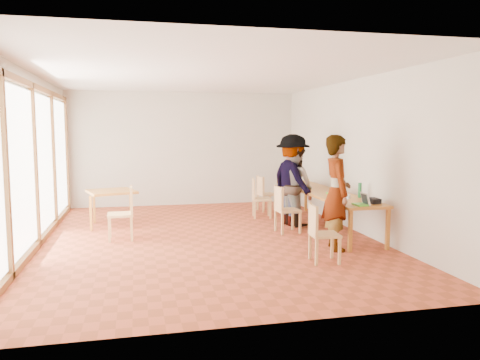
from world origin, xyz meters
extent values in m
plane|color=#AE472A|center=(0.00, 0.00, 0.00)|extent=(8.00, 8.00, 0.00)
cube|color=beige|center=(0.00, 4.00, 1.50)|extent=(6.00, 0.10, 3.00)
cube|color=beige|center=(0.00, -4.00, 1.50)|extent=(6.00, 0.10, 3.00)
cube|color=beige|center=(3.00, 0.00, 1.50)|extent=(0.10, 8.00, 3.00)
cube|color=white|center=(-2.96, 0.00, 1.50)|extent=(0.10, 8.00, 3.00)
cube|color=white|center=(0.00, 0.00, 3.02)|extent=(6.00, 8.00, 0.04)
cube|color=#C17A2B|center=(2.50, 0.42, 0.72)|extent=(0.80, 4.00, 0.05)
cube|color=#C17A2B|center=(2.16, -1.52, 0.35)|extent=(0.06, 0.06, 0.70)
cube|color=#C17A2B|center=(2.16, 2.36, 0.35)|extent=(0.06, 0.06, 0.70)
cube|color=#C17A2B|center=(2.84, -1.52, 0.35)|extent=(0.06, 0.06, 0.70)
cube|color=#C17A2B|center=(2.84, 2.36, 0.35)|extent=(0.06, 0.06, 0.70)
cube|color=#C17A2B|center=(-1.77, 1.52, 0.72)|extent=(0.90, 0.90, 0.05)
cube|color=#C17A2B|center=(-2.16, 1.13, 0.35)|extent=(0.05, 0.05, 0.70)
cube|color=#C17A2B|center=(-2.16, 1.91, 0.35)|extent=(0.05, 0.05, 0.70)
cube|color=#C17A2B|center=(-1.38, 1.13, 0.35)|extent=(0.05, 0.05, 0.70)
cube|color=#C17A2B|center=(-1.38, 1.91, 0.35)|extent=(0.05, 0.05, 0.70)
cube|color=#DFAC6F|center=(1.52, -1.97, 0.42)|extent=(0.45, 0.45, 0.04)
cube|color=#DFAC6F|center=(1.34, -1.95, 0.66)|extent=(0.08, 0.42, 0.43)
cube|color=#DFAC6F|center=(1.63, 0.12, 0.44)|extent=(0.45, 0.45, 0.04)
cube|color=#DFAC6F|center=(1.44, 0.11, 0.68)|extent=(0.07, 0.43, 0.45)
cube|color=#DFAC6F|center=(1.54, 1.74, 0.43)|extent=(0.48, 0.48, 0.04)
cube|color=#DFAC6F|center=(1.35, 1.77, 0.66)|extent=(0.11, 0.42, 0.44)
cube|color=#DFAC6F|center=(1.90, 2.57, 0.41)|extent=(0.47, 0.47, 0.04)
cube|color=#DFAC6F|center=(1.72, 2.54, 0.65)|extent=(0.11, 0.41, 0.42)
cube|color=#DFAC6F|center=(-1.56, 0.22, 0.46)|extent=(0.46, 0.46, 0.04)
cube|color=#DFAC6F|center=(-1.36, 0.22, 0.72)|extent=(0.05, 0.45, 0.48)
imported|color=gray|center=(2.01, -1.28, 0.97)|extent=(0.56, 0.77, 1.93)
imported|color=gray|center=(2.02, 0.79, 0.84)|extent=(0.85, 0.97, 1.67)
imported|color=gray|center=(1.96, 0.81, 0.96)|extent=(0.97, 1.37, 1.92)
cube|color=#55D536|center=(2.40, -1.38, 0.76)|extent=(0.19, 0.27, 0.03)
cube|color=white|center=(2.49, -1.38, 0.86)|extent=(0.08, 0.24, 0.22)
cube|color=#55D536|center=(2.50, -0.02, 0.76)|extent=(0.19, 0.26, 0.03)
cube|color=white|center=(2.59, -0.02, 0.85)|extent=(0.09, 0.23, 0.20)
cube|color=#55D536|center=(2.48, 1.54, 0.76)|extent=(0.25, 0.29, 0.03)
cube|color=white|center=(2.56, 1.51, 0.85)|extent=(0.15, 0.23, 0.20)
imported|color=#F8AB0E|center=(2.72, 1.99, 0.79)|extent=(0.12, 0.12, 0.09)
cylinder|color=#1E6E32|center=(2.81, -0.56, 0.89)|extent=(0.07, 0.07, 0.28)
cylinder|color=silver|center=(2.52, -0.67, 0.80)|extent=(0.07, 0.07, 0.09)
cylinder|color=white|center=(2.79, -0.80, 0.78)|extent=(0.08, 0.08, 0.06)
cube|color=#DC3979|center=(2.18, 0.57, 0.76)|extent=(0.05, 0.10, 0.01)
cube|color=black|center=(2.73, -1.23, 0.80)|extent=(0.16, 0.26, 0.09)
camera|label=1|loc=(-1.26, -8.50, 2.02)|focal=35.00mm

